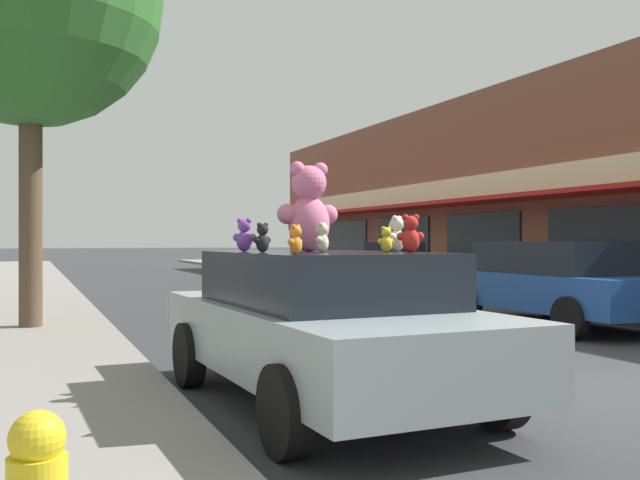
{
  "coord_description": "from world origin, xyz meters",
  "views": [
    {
      "loc": [
        -5.63,
        -5.9,
        1.55
      ],
      "look_at": [
        -1.8,
        3.41,
        1.55
      ],
      "focal_mm": 40.0,
      "sensor_mm": 36.0,
      "label": 1
    }
  ],
  "objects_px": {
    "teddy_bear_red": "(411,234)",
    "teddy_bear_yellow": "(386,240)",
    "teddy_bear_giant": "(309,208)",
    "teddy_bear_white": "(397,234)",
    "parked_car_far_center": "(558,281)",
    "parked_car_far_right": "(371,266)",
    "teddy_bear_orange": "(296,240)",
    "plush_art_car": "(324,323)",
    "teddy_bear_purple": "(244,235)",
    "teddy_bear_cream": "(322,238)",
    "teddy_bear_black": "(262,238)"
  },
  "relations": [
    {
      "from": "teddy_bear_yellow",
      "to": "teddy_bear_cream",
      "type": "relative_size",
      "value": 0.87
    },
    {
      "from": "plush_art_car",
      "to": "parked_car_far_right",
      "type": "bearing_deg",
      "value": 59.28
    },
    {
      "from": "teddy_bear_black",
      "to": "parked_car_far_right",
      "type": "relative_size",
      "value": 0.06
    },
    {
      "from": "teddy_bear_red",
      "to": "teddy_bear_orange",
      "type": "relative_size",
      "value": 1.47
    },
    {
      "from": "teddy_bear_purple",
      "to": "teddy_bear_red",
      "type": "distance_m",
      "value": 1.64
    },
    {
      "from": "teddy_bear_giant",
      "to": "teddy_bear_white",
      "type": "bearing_deg",
      "value": 148.26
    },
    {
      "from": "teddy_bear_red",
      "to": "parked_car_far_right",
      "type": "height_order",
      "value": "teddy_bear_red"
    },
    {
      "from": "teddy_bear_black",
      "to": "parked_car_far_center",
      "type": "relative_size",
      "value": 0.06
    },
    {
      "from": "teddy_bear_giant",
      "to": "teddy_bear_yellow",
      "type": "xyz_separation_m",
      "value": [
        0.55,
        -0.56,
        -0.3
      ]
    },
    {
      "from": "teddy_bear_purple",
      "to": "teddy_bear_orange",
      "type": "height_order",
      "value": "teddy_bear_purple"
    },
    {
      "from": "plush_art_car",
      "to": "teddy_bear_purple",
      "type": "bearing_deg",
      "value": 133.37
    },
    {
      "from": "teddy_bear_red",
      "to": "teddy_bear_cream",
      "type": "bearing_deg",
      "value": -9.55
    },
    {
      "from": "teddy_bear_giant",
      "to": "parked_car_far_center",
      "type": "bearing_deg",
      "value": -152.11
    },
    {
      "from": "teddy_bear_giant",
      "to": "teddy_bear_white",
      "type": "height_order",
      "value": "teddy_bear_giant"
    },
    {
      "from": "teddy_bear_black",
      "to": "teddy_bear_purple",
      "type": "relative_size",
      "value": 0.83
    },
    {
      "from": "teddy_bear_orange",
      "to": "teddy_bear_red",
      "type": "bearing_deg",
      "value": 161.56
    },
    {
      "from": "teddy_bear_giant",
      "to": "parked_car_far_right",
      "type": "bearing_deg",
      "value": -121.81
    },
    {
      "from": "parked_car_far_center",
      "to": "parked_car_far_right",
      "type": "distance_m",
      "value": 7.46
    },
    {
      "from": "teddy_bear_yellow",
      "to": "teddy_bear_black",
      "type": "relative_size",
      "value": 0.88
    },
    {
      "from": "teddy_bear_yellow",
      "to": "parked_car_far_center",
      "type": "relative_size",
      "value": 0.05
    },
    {
      "from": "teddy_bear_orange",
      "to": "parked_car_far_right",
      "type": "distance_m",
      "value": 14.06
    },
    {
      "from": "teddy_bear_black",
      "to": "teddy_bear_red",
      "type": "relative_size",
      "value": 0.78
    },
    {
      "from": "plush_art_car",
      "to": "teddy_bear_black",
      "type": "distance_m",
      "value": 0.98
    },
    {
      "from": "teddy_bear_giant",
      "to": "plush_art_car",
      "type": "bearing_deg",
      "value": 95.77
    },
    {
      "from": "teddy_bear_cream",
      "to": "teddy_bear_red",
      "type": "relative_size",
      "value": 0.79
    },
    {
      "from": "teddy_bear_yellow",
      "to": "teddy_bear_white",
      "type": "relative_size",
      "value": 0.69
    },
    {
      "from": "teddy_bear_purple",
      "to": "parked_car_far_center",
      "type": "height_order",
      "value": "teddy_bear_purple"
    },
    {
      "from": "teddy_bear_giant",
      "to": "teddy_bear_orange",
      "type": "distance_m",
      "value": 1.35
    },
    {
      "from": "teddy_bear_black",
      "to": "teddy_bear_yellow",
      "type": "bearing_deg",
      "value": 138.84
    },
    {
      "from": "teddy_bear_red",
      "to": "teddy_bear_orange",
      "type": "distance_m",
      "value": 1.37
    },
    {
      "from": "teddy_bear_white",
      "to": "teddy_bear_red",
      "type": "relative_size",
      "value": 0.99
    },
    {
      "from": "teddy_bear_orange",
      "to": "parked_car_far_center",
      "type": "bearing_deg",
      "value": 177.78
    },
    {
      "from": "teddy_bear_orange",
      "to": "parked_car_far_right",
      "type": "height_order",
      "value": "teddy_bear_orange"
    },
    {
      "from": "teddy_bear_red",
      "to": "teddy_bear_yellow",
      "type": "bearing_deg",
      "value": -26.39
    },
    {
      "from": "teddy_bear_yellow",
      "to": "parked_car_far_right",
      "type": "distance_m",
      "value": 13.0
    },
    {
      "from": "parked_car_far_right",
      "to": "teddy_bear_giant",
      "type": "bearing_deg",
      "value": -119.15
    },
    {
      "from": "teddy_bear_purple",
      "to": "parked_car_far_center",
      "type": "xyz_separation_m",
      "value": [
        6.76,
        3.35,
        -0.77
      ]
    },
    {
      "from": "teddy_bear_purple",
      "to": "parked_car_far_right",
      "type": "xyz_separation_m",
      "value": [
        6.76,
        10.81,
        -0.78
      ]
    },
    {
      "from": "teddy_bear_red",
      "to": "teddy_bear_white",
      "type": "bearing_deg",
      "value": -76.02
    },
    {
      "from": "plush_art_car",
      "to": "teddy_bear_white",
      "type": "relative_size",
      "value": 12.84
    },
    {
      "from": "teddy_bear_black",
      "to": "teddy_bear_red",
      "type": "xyz_separation_m",
      "value": [
        1.25,
        -0.52,
        0.04
      ]
    },
    {
      "from": "teddy_bear_purple",
      "to": "teddy_bear_red",
      "type": "relative_size",
      "value": 0.94
    },
    {
      "from": "teddy_bear_cream",
      "to": "parked_car_far_center",
      "type": "distance_m",
      "value": 7.42
    },
    {
      "from": "teddy_bear_purple",
      "to": "teddy_bear_orange",
      "type": "relative_size",
      "value": 1.39
    },
    {
      "from": "teddy_bear_purple",
      "to": "parked_car_far_right",
      "type": "bearing_deg",
      "value": -86.9
    },
    {
      "from": "plush_art_car",
      "to": "teddy_bear_black",
      "type": "height_order",
      "value": "teddy_bear_black"
    },
    {
      "from": "plush_art_car",
      "to": "parked_car_far_center",
      "type": "distance_m",
      "value": 7.31
    },
    {
      "from": "teddy_bear_giant",
      "to": "teddy_bear_white",
      "type": "distance_m",
      "value": 0.89
    },
    {
      "from": "teddy_bear_black",
      "to": "teddy_bear_orange",
      "type": "height_order",
      "value": "teddy_bear_black"
    },
    {
      "from": "teddy_bear_purple",
      "to": "teddy_bear_white",
      "type": "bearing_deg",
      "value": -173.82
    }
  ]
}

